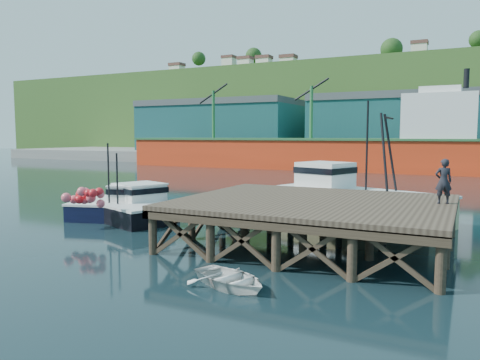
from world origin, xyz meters
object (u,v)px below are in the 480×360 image
Objects in this scene: boat_navy at (125,207)px; dockworker at (443,181)px; trawler at (354,196)px; boat_black at (126,205)px; dinghy at (230,278)px.

dockworker is at bearing -15.11° from boat_navy.
trawler reaches higher than boat_navy.
boat_navy is at bearing -40.32° from boat_black.
boat_black is (-0.10, 0.19, 0.03)m from boat_navy.
boat_black is 13.78m from trawler.
boat_navy is at bearing -134.62° from trawler.
trawler is at bearing 45.90° from boat_black.
dinghy is (11.53, -8.36, -0.50)m from boat_navy.
dinghy is at bearing -73.65° from trawler.
dinghy is 1.54× the size of dockworker.
boat_black is 0.71× the size of trawler.
dockworker is (6.05, 8.47, 2.79)m from dinghy.
dockworker reaches higher than boat_navy.
trawler is 3.70× the size of dinghy.
boat_navy reaches higher than dinghy.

